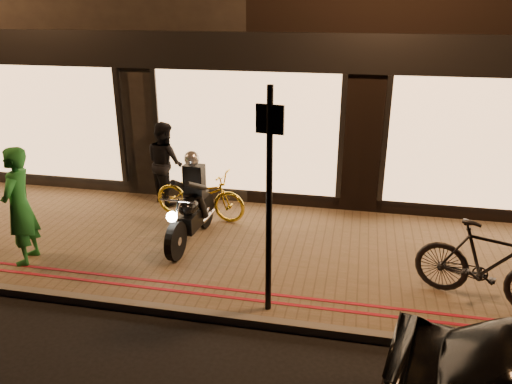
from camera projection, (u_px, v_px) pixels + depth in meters
ground at (181, 318)px, 6.74m from camera, size 90.00×90.00×0.00m
sidewalk at (221, 248)px, 8.55m from camera, size 50.00×4.00×0.12m
kerb_stone at (182, 312)px, 6.77m from camera, size 50.00×0.14×0.12m
red_kerb_lines at (194, 289)px, 7.20m from camera, size 50.00×0.26×0.01m
motorcycle at (191, 208)px, 8.47m from camera, size 0.60×1.94×1.59m
sign_post at (269, 193)px, 6.16m from camera, size 0.35×0.09×3.00m
bicycle_gold at (200, 195)px, 9.45m from camera, size 1.87×0.84×0.95m
bicycle_dark at (488, 265)px, 6.70m from camera, size 2.00×1.20×1.16m
person_green at (19, 206)px, 7.68m from camera, size 0.57×0.76×1.88m
person_dark at (165, 163)px, 10.12m from camera, size 1.03×1.01×1.68m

